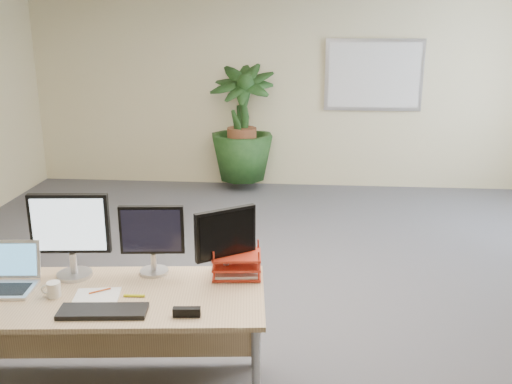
# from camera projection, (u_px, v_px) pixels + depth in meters

# --- Properties ---
(floor) EXTENTS (8.00, 8.00, 0.00)m
(floor) POSITION_uv_depth(u_px,v_px,m) (261.00, 326.00, 4.36)
(floor) COLOR #4D4D53
(floor) RESTS_ON ground
(back_wall) EXTENTS (7.00, 0.04, 2.70)m
(back_wall) POSITION_uv_depth(u_px,v_px,m) (284.00, 89.00, 7.79)
(back_wall) COLOR beige
(back_wall) RESTS_ON floor
(whiteboard) EXTENTS (1.30, 0.04, 0.95)m
(whiteboard) POSITION_uv_depth(u_px,v_px,m) (374.00, 75.00, 7.60)
(whiteboard) COLOR silver
(whiteboard) RESTS_ON back_wall
(desk) EXTENTS (1.92, 0.96, 0.71)m
(desk) POSITION_uv_depth(u_px,v_px,m) (111.00, 309.00, 3.47)
(desk) COLOR tan
(desk) RESTS_ON floor
(floor_plant) EXTENTS (0.93, 0.93, 1.50)m
(floor_plant) POSITION_uv_depth(u_px,v_px,m) (242.00, 136.00, 7.72)
(floor_plant) COLOR #143413
(floor_plant) RESTS_ON floor
(monitor_left) EXTENTS (0.48, 0.22, 0.54)m
(monitor_left) POSITION_uv_depth(u_px,v_px,m) (70.00, 230.00, 3.47)
(monitor_left) COLOR #BBBCC1
(monitor_left) RESTS_ON desk
(monitor_right) EXTENTS (0.40, 0.18, 0.44)m
(monitor_right) POSITION_uv_depth(u_px,v_px,m) (152.00, 235.00, 3.54)
(monitor_right) COLOR #BBBCC1
(monitor_right) RESTS_ON desk
(monitor_dark) EXTENTS (0.35, 0.26, 0.45)m
(monitor_dark) POSITION_uv_depth(u_px,v_px,m) (226.00, 239.00, 3.48)
(monitor_dark) COLOR #BBBCC1
(monitor_dark) RESTS_ON desk
(laptop) EXTENTS (0.38, 0.34, 0.26)m
(laptop) POSITION_uv_depth(u_px,v_px,m) (6.00, 277.00, 3.40)
(laptop) COLOR silver
(laptop) RESTS_ON desk
(keyboard) EXTENTS (0.49, 0.21, 0.03)m
(keyboard) POSITION_uv_depth(u_px,v_px,m) (103.00, 311.00, 3.11)
(keyboard) COLOR black
(keyboard) RESTS_ON desk
(coffee_mug) EXTENTS (0.12, 0.08, 0.09)m
(coffee_mug) POSITION_uv_depth(u_px,v_px,m) (53.00, 289.00, 3.29)
(coffee_mug) COLOR white
(coffee_mug) RESTS_ON desk
(spiral_notebook) EXTENTS (0.28, 0.23, 0.01)m
(spiral_notebook) POSITION_uv_depth(u_px,v_px,m) (97.00, 296.00, 3.29)
(spiral_notebook) COLOR white
(spiral_notebook) RESTS_ON desk
(orange_pen) EXTENTS (0.11, 0.08, 0.01)m
(orange_pen) POSITION_uv_depth(u_px,v_px,m) (100.00, 291.00, 3.33)
(orange_pen) COLOR #D55017
(orange_pen) RESTS_ON spiral_notebook
(yellow_highlighter) EXTENTS (0.12, 0.02, 0.02)m
(yellow_highlighter) POSITION_uv_depth(u_px,v_px,m) (134.00, 296.00, 3.29)
(yellow_highlighter) COLOR yellow
(yellow_highlighter) RESTS_ON desk
(letter_tray) EXTENTS (0.32, 0.25, 0.14)m
(letter_tray) POSITION_uv_depth(u_px,v_px,m) (237.00, 266.00, 3.55)
(letter_tray) COLOR red
(letter_tray) RESTS_ON desk
(stapler) EXTENTS (0.15, 0.05, 0.05)m
(stapler) POSITION_uv_depth(u_px,v_px,m) (187.00, 312.00, 3.07)
(stapler) COLOR black
(stapler) RESTS_ON desk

